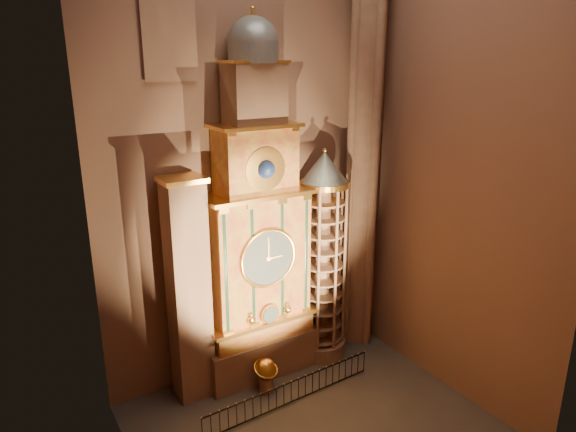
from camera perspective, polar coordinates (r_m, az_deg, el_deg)
floor at (r=23.18m, az=3.22°, el=-22.56°), size 14.00×14.00×0.00m
wall_back at (r=23.29m, az=-4.84°, el=7.71°), size 22.00×0.00×22.00m
wall_left at (r=15.37m, az=-18.04°, el=1.95°), size 0.00×22.00×22.00m
wall_right at (r=22.94m, az=18.32°, el=6.76°), size 0.00×22.00×22.00m
astronomical_clock at (r=23.51m, az=-3.43°, el=-3.08°), size 5.60×2.41×16.70m
portrait_tower at (r=22.84m, az=-10.98°, el=-8.18°), size 1.80×1.60×10.20m
stair_turret at (r=25.54m, az=3.86°, el=-4.79°), size 2.50×2.50×10.80m
gothic_pier at (r=25.80m, az=8.50°, el=8.52°), size 2.04×2.04×22.00m
stained_glass_window at (r=21.70m, az=-13.23°, el=21.23°), size 2.20×0.14×5.20m
celestial_globe at (r=24.63m, az=-2.48°, el=-16.95°), size 1.36×1.31×1.66m
iron_railing at (r=24.08m, az=0.36°, el=-19.00°), size 8.61×0.39×1.09m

